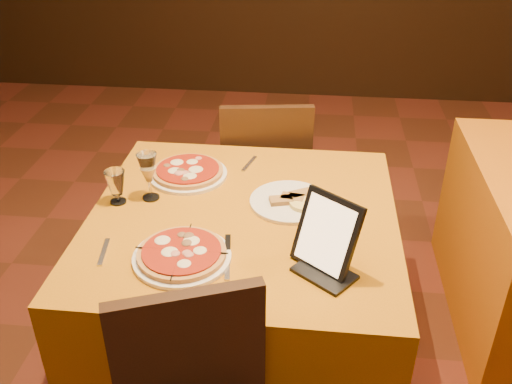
# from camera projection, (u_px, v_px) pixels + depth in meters

# --- Properties ---
(main_table) EXTENTS (1.10, 1.10, 0.75)m
(main_table) POSITION_uv_depth(u_px,v_px,m) (244.00, 295.00, 2.24)
(main_table) COLOR #BD700C
(main_table) RESTS_ON floor
(chair_main_far) EXTENTS (0.49, 0.49, 0.91)m
(chair_main_far) POSITION_uv_depth(u_px,v_px,m) (264.00, 176.00, 2.90)
(chair_main_far) COLOR black
(chair_main_far) RESTS_ON floor
(pizza_near) EXTENTS (0.32, 0.32, 0.03)m
(pizza_near) POSITION_uv_depth(u_px,v_px,m) (182.00, 255.00, 1.82)
(pizza_near) COLOR white
(pizza_near) RESTS_ON main_table
(pizza_far) EXTENTS (0.31, 0.31, 0.03)m
(pizza_far) POSITION_uv_depth(u_px,v_px,m) (188.00, 173.00, 2.28)
(pizza_far) COLOR white
(pizza_far) RESTS_ON main_table
(cutlet_dish) EXTENTS (0.30, 0.30, 0.03)m
(cutlet_dish) POSITION_uv_depth(u_px,v_px,m) (290.00, 200.00, 2.11)
(cutlet_dish) COLOR white
(cutlet_dish) RESTS_ON main_table
(wine_glass) EXTENTS (0.09, 0.09, 0.19)m
(wine_glass) POSITION_uv_depth(u_px,v_px,m) (149.00, 176.00, 2.10)
(wine_glass) COLOR #DCBF7D
(wine_glass) RESTS_ON main_table
(water_glass) EXTENTS (0.10, 0.10, 0.13)m
(water_glass) POSITION_uv_depth(u_px,v_px,m) (116.00, 187.00, 2.09)
(water_glass) COLOR white
(water_glass) RESTS_ON main_table
(tablet) EXTENTS (0.22, 0.20, 0.24)m
(tablet) POSITION_uv_depth(u_px,v_px,m) (327.00, 234.00, 1.74)
(tablet) COLOR black
(tablet) RESTS_ON main_table
(knife) EXTENTS (0.04, 0.19, 0.01)m
(knife) POSITION_uv_depth(u_px,v_px,m) (227.00, 261.00, 1.81)
(knife) COLOR #ABAAB1
(knife) RESTS_ON main_table
(fork_near) EXTENTS (0.04, 0.15, 0.01)m
(fork_near) POSITION_uv_depth(u_px,v_px,m) (104.00, 252.00, 1.85)
(fork_near) COLOR silver
(fork_near) RESTS_ON main_table
(fork_far) EXTENTS (0.05, 0.14, 0.01)m
(fork_far) POSITION_uv_depth(u_px,v_px,m) (249.00, 164.00, 2.37)
(fork_far) COLOR silver
(fork_far) RESTS_ON main_table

